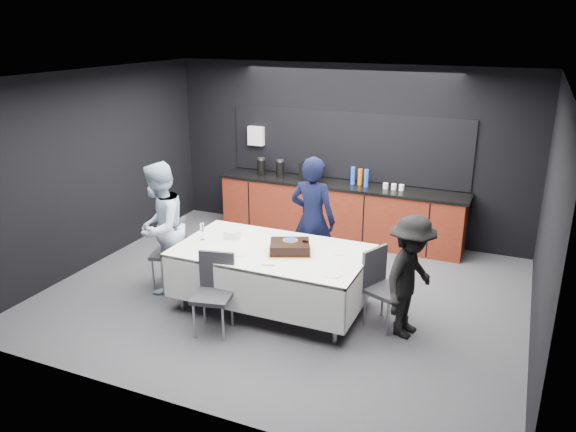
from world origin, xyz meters
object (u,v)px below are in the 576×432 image
Objects in this scene: person_center at (313,220)px; person_left at (160,228)px; chair_near at (215,287)px; champagne_flute at (202,228)px; party_table at (272,260)px; plate_stack at (232,233)px; cake_assembly at (290,247)px; chair_left at (174,248)px; person_right at (410,277)px; chair_right at (381,282)px.

person_center is 1.02× the size of person_left.
chair_near is at bearing 50.06° from person_left.
champagne_flute reaches higher than chair_near.
plate_stack is (-0.64, 0.17, 0.19)m from party_table.
party_table is 0.69m from plate_stack.
chair_left is at bearing 178.93° from cake_assembly.
cake_assembly is 0.35× the size of person_center.
person_center reaches higher than cake_assembly.
cake_assembly is 1.02m from chair_near.
person_right is at bearing 1.78° from champagne_flute.
party_table is at bearing 103.69° from person_right.
chair_near is at bearing -129.08° from cake_assembly.
champagne_flute is (-1.18, -0.07, 0.10)m from cake_assembly.
person_left is (-0.92, -0.27, 0.03)m from plate_stack.
chair_left is at bearing 168.70° from champagne_flute.
cake_assembly is 1.80m from person_left.
person_left is (-1.79, -0.12, 0.02)m from cake_assembly.
person_right reaches higher than chair_left.
person_right is at bearing 20.25° from chair_near.
chair_left is 0.53× the size of person_left.
chair_left is 0.53× the size of person_center.
cake_assembly is at bearing -1.07° from chair_left.
chair_right is 0.65× the size of person_right.
party_table is 0.31m from cake_assembly.
chair_near is 1.79m from person_center.
plate_stack is at bearing 8.34° from chair_left.
champagne_flute is 0.16× the size of person_right.
person_right reaches higher than champagne_flute.
person_center is (0.81, 0.76, 0.05)m from plate_stack.
person_right is (1.45, 0.01, -0.13)m from cake_assembly.
plate_stack is 0.13× the size of person_center.
chair_left is 0.37m from person_left.
chair_near is 2.21m from person_right.
chair_left is at bearing 31.33° from person_center.
chair_right is at bearing 148.96° from person_center.
party_table is 1.69m from person_right.
cake_assembly is 2.68× the size of plate_stack.
person_center is (1.65, 0.88, 0.34)m from chair_left.
plate_stack is 0.16× the size of person_right.
plate_stack is at bearing 165.08° from party_table.
party_table is at bearing -176.23° from cake_assembly.
cake_assembly is 1.18m from champagne_flute.
chair_right is at bearing 6.58° from cake_assembly.
cake_assembly is 1.73m from chair_left.
chair_right is (2.28, 0.20, -0.40)m from champagne_flute.
cake_assembly is 0.67× the size of chair_right.
champagne_flute is 0.24× the size of chair_right.
champagne_flute is (-0.94, -0.06, 0.30)m from party_table.
chair_left is (-0.53, 0.11, -0.40)m from champagne_flute.
plate_stack is at bearing 105.79° from chair_near.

